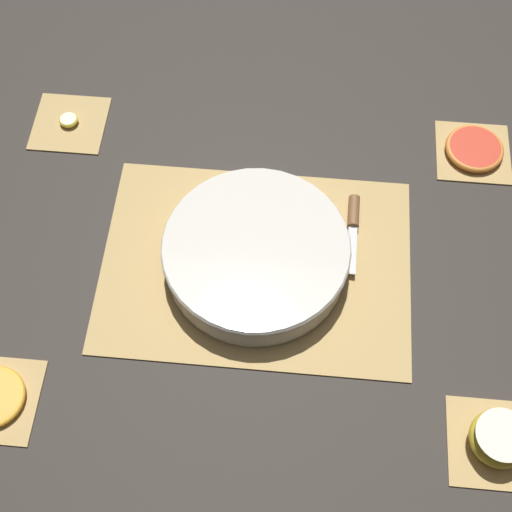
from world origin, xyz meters
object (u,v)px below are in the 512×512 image
Objects in this scene: apple_half at (499,439)px; grapefruit_slice at (474,149)px; fruit_salad_bowl at (256,253)px; paring_knife at (354,216)px; banana_coin_single at (69,120)px.

grapefruit_slice is (0.00, -0.49, -0.02)m from apple_half.
fruit_salad_bowl reaches higher than paring_knife.
grapefruit_slice is (-0.69, 0.00, 0.00)m from banana_coin_single.
apple_half is 0.85m from banana_coin_single.
apple_half reaches higher than paring_knife.
apple_half is 0.81× the size of grapefruit_slice.
paring_knife is at bearing -59.61° from apple_half.
fruit_salad_bowl is at bearing 32.47° from paring_knife.
grapefruit_slice is at bearing -90.00° from apple_half.
paring_knife is 0.40m from apple_half.
banana_coin_single is 0.33× the size of grapefruit_slice.
fruit_salad_bowl is 8.77× the size of banana_coin_single.
fruit_salad_bowl is 0.43m from apple_half.
fruit_salad_bowl reaches higher than grapefruit_slice.
fruit_salad_bowl is 0.43m from banana_coin_single.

